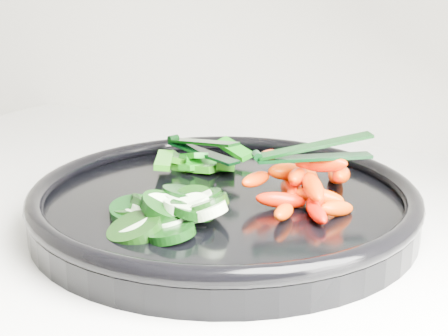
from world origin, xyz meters
The scene contains 6 objects.
veggie_tray centered at (-0.45, 1.66, 0.95)m, with size 0.47×0.47×0.04m.
cucumber_pile centered at (-0.46, 1.59, 0.96)m, with size 0.13×0.13×0.04m.
carrot_pile centered at (-0.38, 1.69, 0.97)m, with size 0.11×0.17×0.06m.
pepper_pile centered at (-0.52, 1.73, 0.96)m, with size 0.11×0.13×0.03m.
tong_carrot centered at (-0.37, 1.69, 1.00)m, with size 0.10×0.08×0.02m.
tong_pepper centered at (-0.52, 1.73, 0.98)m, with size 0.11×0.06×0.02m.
Camera 1 is at (-0.17, 1.16, 1.16)m, focal length 50.00 mm.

